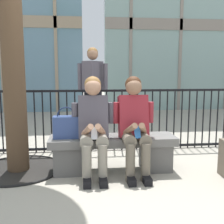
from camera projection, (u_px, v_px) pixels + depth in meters
The scene contains 7 objects.
ground_plane at pixel (113, 170), 3.49m from camera, with size 60.00×60.00×0.00m, color #A8A091.
stone_bench at pixel (113, 150), 3.45m from camera, with size 1.60×0.44×0.45m.
seated_person_with_phone at pixel (93, 123), 3.24m from camera, with size 0.52×0.66×1.21m.
seated_person_companion at pixel (134, 122), 3.30m from camera, with size 0.52×0.66×1.21m.
handbag_on_bench at pixel (66, 126), 3.33m from camera, with size 0.32×0.16×0.39m.
bystander_at_railing at pixel (93, 86), 4.97m from camera, with size 0.55×0.44×1.71m.
plaza_railing at pixel (107, 120), 4.32m from camera, with size 9.99×0.04×0.99m.
Camera 1 is at (-0.37, -3.32, 1.26)m, focal length 43.22 mm.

